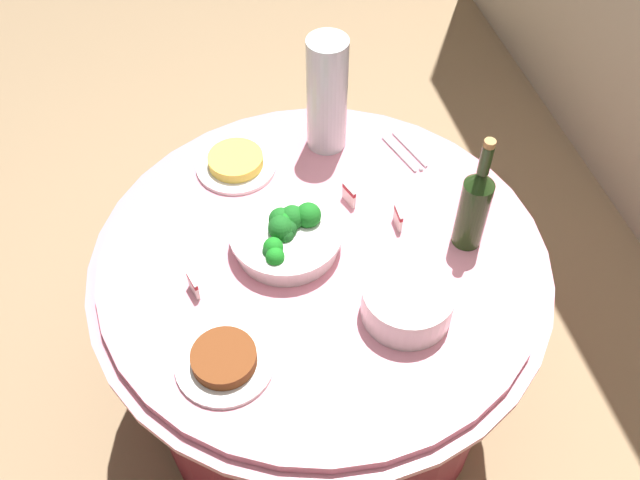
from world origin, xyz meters
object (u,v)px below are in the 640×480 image
Objects in this scene: serving_tongs at (406,153)px; label_placard_mid at (349,194)px; decorative_fruit_vase at (327,101)px; label_placard_rear at (193,285)px; wine_bottle at (474,205)px; food_plate_stir_fry at (224,360)px; label_placard_front at (398,217)px; plate_stack at (407,302)px; food_plate_fried_egg at (236,163)px; broccoli_bowl at (287,235)px.

serving_tongs is 3.02× the size of label_placard_mid.
decorative_fruit_vase is 6.18× the size of label_placard_rear.
food_plate_stir_fry is at bearing -72.19° from wine_bottle.
decorative_fruit_vase is 0.38m from label_placard_front.
plate_stack is at bearing -13.63° from label_placard_front.
serving_tongs is at bearing 157.05° from label_placard_front.
food_plate_fried_egg is 0.43m from label_placard_rear.
label_placard_front is (0.24, -0.10, 0.03)m from serving_tongs.
plate_stack is 0.29m from wine_bottle.
decorative_fruit_vase is at bearing 134.91° from label_placard_rear.
label_placard_front is at bearing -119.99° from wine_bottle.
plate_stack is 0.37m from label_placard_mid.
food_plate_stir_fry reaches higher than food_plate_fried_egg.
decorative_fruit_vase reaches higher than broccoli_bowl.
label_placard_rear is (0.39, -0.17, 0.01)m from food_plate_fried_egg.
plate_stack is at bearing 69.60° from label_placard_rear.
decorative_fruit_vase is at bearing -179.97° from label_placard_mid.
label_placard_rear is at bearing -169.24° from food_plate_stir_fry.
decorative_fruit_vase reaches higher than wine_bottle.
label_placard_rear is at bearing -90.18° from wine_bottle.
wine_bottle is at bearing 107.81° from food_plate_stir_fry.
broccoli_bowl reaches higher than label_placard_front.
broccoli_bowl reaches higher than food_plate_stir_fry.
broccoli_bowl is 0.41m from decorative_fruit_vase.
serving_tongs is 0.80m from food_plate_stir_fry.
serving_tongs is (-0.33, -0.05, -0.12)m from wine_bottle.
broccoli_bowl is at bearing -28.66° from decorative_fruit_vase.
broccoli_bowl is 0.83× the size of wine_bottle.
serving_tongs is 0.75× the size of food_plate_stir_fry.
wine_bottle is 0.33m from label_placard_mid.
food_plate_fried_egg is (-0.31, -0.08, -0.03)m from broccoli_bowl.
plate_stack reaches higher than food_plate_stir_fry.
label_placard_front reaches higher than food_plate_stir_fry.
broccoli_bowl is at bearing -60.59° from label_placard_mid.
plate_stack is 1.27× the size of serving_tongs.
wine_bottle is 0.36m from serving_tongs.
label_placard_front is (-0.09, -0.15, -0.10)m from wine_bottle.
broccoli_bowl is 0.46m from serving_tongs.
broccoli_bowl reaches higher than food_plate_fried_egg.
plate_stack is 3.82× the size of label_placard_front.
label_placard_front is at bearing 50.02° from food_plate_fried_egg.
label_placard_mid is at bearing -127.59° from wine_bottle.
broccoli_bowl reaches higher than label_placard_mid.
label_placard_mid reaches higher than food_plate_fried_egg.
label_placard_front and label_placard_rear have the same top height.
wine_bottle is 6.11× the size of label_placard_front.
wine_bottle is at bearing 52.72° from food_plate_fried_egg.
food_plate_stir_fry is at bearing -31.50° from decorative_fruit_vase.
serving_tongs is at bearing 132.16° from food_plate_stir_fry.
serving_tongs is 0.75× the size of food_plate_fried_egg.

